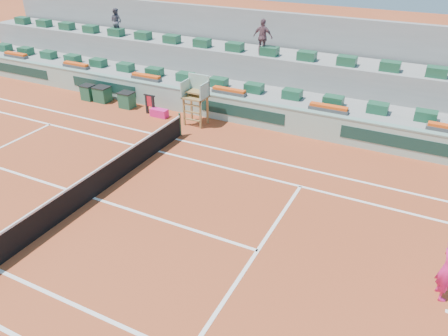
# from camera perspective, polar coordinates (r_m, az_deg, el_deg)

# --- Properties ---
(ground) EXTENTS (90.00, 90.00, 0.00)m
(ground) POSITION_cam_1_polar(r_m,az_deg,el_deg) (16.39, -16.69, -3.78)
(ground) COLOR #9D3D1E
(ground) RESTS_ON ground
(seating_tier_lower) EXTENTS (36.00, 4.00, 1.20)m
(seating_tier_lower) POSITION_cam_1_polar(r_m,az_deg,el_deg) (24.05, 0.30, 9.90)
(seating_tier_lower) COLOR gray
(seating_tier_lower) RESTS_ON ground
(seating_tier_upper) EXTENTS (36.00, 2.40, 2.60)m
(seating_tier_upper) POSITION_cam_1_polar(r_m,az_deg,el_deg) (25.20, 1.97, 12.48)
(seating_tier_upper) COLOR gray
(seating_tier_upper) RESTS_ON ground
(stadium_back_wall) EXTENTS (36.00, 0.40, 4.40)m
(stadium_back_wall) POSITION_cam_1_polar(r_m,az_deg,el_deg) (26.37, 3.53, 15.24)
(stadium_back_wall) COLOR gray
(stadium_back_wall) RESTS_ON ground
(player_bag) EXTENTS (0.91, 0.41, 0.41)m
(player_bag) POSITION_cam_1_polar(r_m,az_deg,el_deg) (22.56, -8.46, 7.14)
(player_bag) COLOR #E71E7D
(player_bag) RESTS_ON ground
(spectator_left) EXTENTS (0.80, 0.65, 1.57)m
(spectator_left) POSITION_cam_1_polar(r_m,az_deg,el_deg) (28.68, -13.90, 18.08)
(spectator_left) COLOR #545462
(spectator_left) RESTS_ON seating_tier_upper
(spectator_mid) EXTENTS (1.07, 0.48, 1.80)m
(spectator_mid) POSITION_cam_1_polar(r_m,az_deg,el_deg) (23.47, 5.11, 16.67)
(spectator_mid) COLOR #714B56
(spectator_mid) RESTS_ON seating_tier_upper
(court_lines) EXTENTS (23.89, 11.09, 0.01)m
(court_lines) POSITION_cam_1_polar(r_m,az_deg,el_deg) (16.39, -16.70, -3.77)
(court_lines) COLOR white
(court_lines) RESTS_ON ground
(tennis_net) EXTENTS (0.10, 11.97, 1.10)m
(tennis_net) POSITION_cam_1_polar(r_m,az_deg,el_deg) (16.12, -16.96, -2.22)
(tennis_net) COLOR black
(tennis_net) RESTS_ON ground
(advertising_hoarding) EXTENTS (36.00, 0.34, 1.26)m
(advertising_hoarding) POSITION_cam_1_polar(r_m,az_deg,el_deg) (22.20, -2.21, 8.27)
(advertising_hoarding) COLOR #92B8A9
(advertising_hoarding) RESTS_ON ground
(umpire_chair) EXTENTS (1.10, 0.90, 2.40)m
(umpire_chair) POSITION_cam_1_polar(r_m,az_deg,el_deg) (21.08, -3.64, 9.70)
(umpire_chair) COLOR olive
(umpire_chair) RESTS_ON ground
(seat_row_lower) EXTENTS (32.90, 0.60, 0.44)m
(seat_row_lower) POSITION_cam_1_polar(r_m,az_deg,el_deg) (23.02, -0.71, 11.15)
(seat_row_lower) COLOR #1A5033
(seat_row_lower) RESTS_ON seating_tier_lower
(seat_row_upper) EXTENTS (32.90, 0.60, 0.44)m
(seat_row_upper) POSITION_cam_1_polar(r_m,az_deg,el_deg) (24.27, 1.41, 15.55)
(seat_row_upper) COLOR #1A5033
(seat_row_upper) RESTS_ON seating_tier_upper
(flower_planters) EXTENTS (26.80, 0.36, 0.28)m
(flower_planters) POSITION_cam_1_polar(r_m,az_deg,el_deg) (23.10, -5.01, 10.88)
(flower_planters) COLOR #4A4A4A
(flower_planters) RESTS_ON seating_tier_lower
(drink_cooler_a) EXTENTS (0.76, 0.66, 0.84)m
(drink_cooler_a) POSITION_cam_1_polar(r_m,az_deg,el_deg) (23.98, -12.58, 8.68)
(drink_cooler_a) COLOR #1A4E35
(drink_cooler_a) RESTS_ON ground
(drink_cooler_b) EXTENTS (0.85, 0.73, 0.84)m
(drink_cooler_b) POSITION_cam_1_polar(r_m,az_deg,el_deg) (25.16, -15.62, 9.28)
(drink_cooler_b) COLOR #1A4E35
(drink_cooler_b) RESTS_ON ground
(drink_cooler_c) EXTENTS (0.71, 0.61, 0.84)m
(drink_cooler_c) POSITION_cam_1_polar(r_m,az_deg,el_deg) (25.66, -17.33, 9.41)
(drink_cooler_c) COLOR #1A4E35
(drink_cooler_c) RESTS_ON ground
(towel_rack) EXTENTS (0.66, 0.11, 1.03)m
(towel_rack) POSITION_cam_1_polar(r_m,az_deg,el_deg) (22.83, -9.67, 8.40)
(towel_rack) COLOR black
(towel_rack) RESTS_ON ground
(tennis_player) EXTENTS (0.64, 0.95, 2.28)m
(tennis_player) POSITION_cam_1_polar(r_m,az_deg,el_deg) (12.77, 27.22, -11.63)
(tennis_player) COLOR #E71E7D
(tennis_player) RESTS_ON ground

